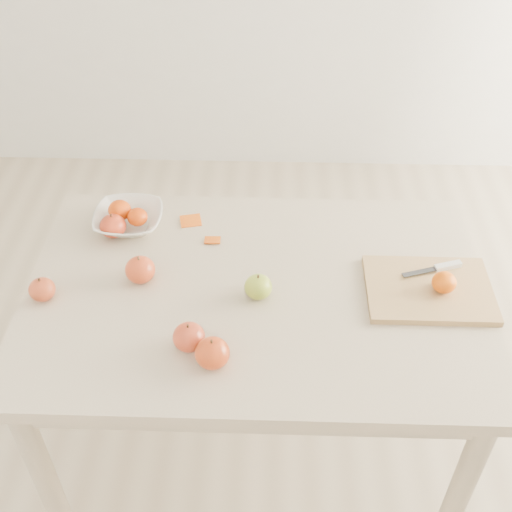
{
  "coord_description": "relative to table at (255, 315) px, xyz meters",
  "views": [
    {
      "loc": [
        0.04,
        -1.19,
        1.92
      ],
      "look_at": [
        0.0,
        0.05,
        0.82
      ],
      "focal_mm": 45.0,
      "sensor_mm": 36.0,
      "label": 1
    }
  ],
  "objects": [
    {
      "name": "bowl_tangerine_far",
      "position": [
        -0.34,
        0.23,
        0.14
      ],
      "size": [
        0.06,
        0.06,
        0.05
      ],
      "primitive_type": "ellipsoid",
      "color": "#C94207",
      "rests_on": "fruit_bowl"
    },
    {
      "name": "apple_red_d",
      "position": [
        -0.54,
        -0.05,
        0.13
      ],
      "size": [
        0.07,
        0.07,
        0.06
      ],
      "primitive_type": "ellipsoid",
      "color": "maroon",
      "rests_on": "table"
    },
    {
      "name": "apple_green",
      "position": [
        0.01,
        -0.03,
        0.13
      ],
      "size": [
        0.07,
        0.07,
        0.06
      ],
      "primitive_type": "ellipsoid",
      "color": "#699713",
      "rests_on": "table"
    },
    {
      "name": "bowl_tangerine_near",
      "position": [
        -0.4,
        0.26,
        0.15
      ],
      "size": [
        0.07,
        0.07,
        0.06
      ],
      "primitive_type": "ellipsoid",
      "color": "#DC4107",
      "rests_on": "fruit_bowl"
    },
    {
      "name": "orange_peel_b",
      "position": [
        -0.13,
        0.19,
        0.1
      ],
      "size": [
        0.05,
        0.04,
        0.01
      ],
      "primitive_type": "cube",
      "rotation": [
        -0.14,
        0.0,
        0.01
      ],
      "color": "#CE530E",
      "rests_on": "table"
    },
    {
      "name": "fruit_bowl",
      "position": [
        -0.37,
        0.25,
        0.12
      ],
      "size": [
        0.2,
        0.2,
        0.05
      ],
      "primitive_type": "imported",
      "color": "white",
      "rests_on": "table"
    },
    {
      "name": "apple_red_e",
      "position": [
        -0.09,
        -0.25,
        0.14
      ],
      "size": [
        0.08,
        0.08,
        0.07
      ],
      "primitive_type": "ellipsoid",
      "color": "#A70E07",
      "rests_on": "table"
    },
    {
      "name": "cutting_board",
      "position": [
        0.45,
        0.0,
        0.11
      ],
      "size": [
        0.32,
        0.24,
        0.02
      ],
      "primitive_type": "cube",
      "rotation": [
        0.0,
        0.0,
        -0.0
      ],
      "color": "tan",
      "rests_on": "table"
    },
    {
      "name": "paring_knife",
      "position": [
        0.5,
        0.07,
        0.12
      ],
      "size": [
        0.17,
        0.07,
        0.01
      ],
      "color": "white",
      "rests_on": "cutting_board"
    },
    {
      "name": "board_tangerine",
      "position": [
        0.48,
        -0.01,
        0.14
      ],
      "size": [
        0.06,
        0.06,
        0.05
      ],
      "primitive_type": "ellipsoid",
      "color": "orange",
      "rests_on": "cutting_board"
    },
    {
      "name": "table",
      "position": [
        0.0,
        0.0,
        0.0
      ],
      "size": [
        1.2,
        0.8,
        0.75
      ],
      "color": "beige",
      "rests_on": "ground"
    },
    {
      "name": "orange_peel_a",
      "position": [
        -0.2,
        0.27,
        0.1
      ],
      "size": [
        0.07,
        0.06,
        0.01
      ],
      "primitive_type": "cube",
      "rotation": [
        0.21,
        0.0,
        0.23
      ],
      "color": "#E95E10",
      "rests_on": "table"
    },
    {
      "name": "apple_red_b",
      "position": [
        -0.3,
        0.03,
        0.13
      ],
      "size": [
        0.08,
        0.08,
        0.07
      ],
      "primitive_type": "ellipsoid",
      "color": "maroon",
      "rests_on": "table"
    },
    {
      "name": "ground",
      "position": [
        0.0,
        0.0,
        -0.65
      ],
      "size": [
        3.5,
        3.5,
        0.0
      ],
      "primitive_type": "plane",
      "color": "#C6B293",
      "rests_on": "ground"
    },
    {
      "name": "apple_red_a",
      "position": [
        -0.41,
        0.21,
        0.13
      ],
      "size": [
        0.07,
        0.07,
        0.07
      ],
      "primitive_type": "ellipsoid",
      "color": "maroon",
      "rests_on": "table"
    },
    {
      "name": "apple_red_c",
      "position": [
        -0.15,
        -0.2,
        0.13
      ],
      "size": [
        0.08,
        0.08,
        0.07
      ],
      "primitive_type": "ellipsoid",
      "color": "maroon",
      "rests_on": "table"
    }
  ]
}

